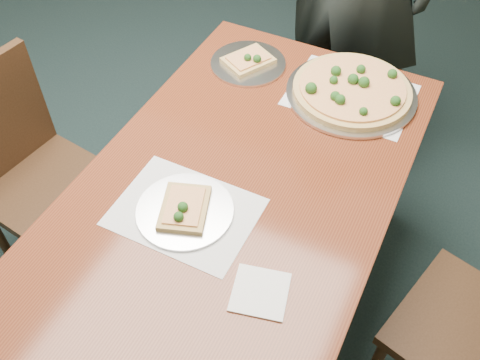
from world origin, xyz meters
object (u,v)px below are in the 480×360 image
at_px(pizza_pan, 352,90).
at_px(slice_plate_far, 248,62).
at_px(slice_plate_near, 185,210).
at_px(chair_far, 357,46).
at_px(dining_table, 240,199).
at_px(chair_left, 29,168).

height_order(pizza_pan, slice_plate_far, pizza_pan).
bearing_deg(slice_plate_near, pizza_pan, 70.10).
distance_m(chair_far, pizza_pan, 0.70).
bearing_deg(pizza_pan, dining_table, -107.93).
height_order(dining_table, pizza_pan, pizza_pan).
bearing_deg(slice_plate_far, dining_table, -66.61).
bearing_deg(chair_left, slice_plate_far, -35.11).
relative_size(chair_left, slice_plate_near, 3.25).
bearing_deg(dining_table, chair_far, 88.86).
distance_m(pizza_pan, slice_plate_near, 0.76).
height_order(chair_far, chair_left, same).
height_order(dining_table, slice_plate_near, slice_plate_near).
xyz_separation_m(chair_left, slice_plate_far, (0.58, 0.64, 0.25)).
distance_m(pizza_pan, slice_plate_far, 0.40).
bearing_deg(chair_left, pizza_pan, -49.69).
height_order(chair_left, pizza_pan, chair_left).
relative_size(dining_table, chair_far, 1.65).
relative_size(pizza_pan, slice_plate_near, 1.63).
xyz_separation_m(slice_plate_near, slice_plate_far, (-0.14, 0.71, -0.00)).
relative_size(chair_far, slice_plate_far, 3.25).
bearing_deg(slice_plate_near, dining_table, 64.64).
bearing_deg(chair_far, chair_left, -142.95).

